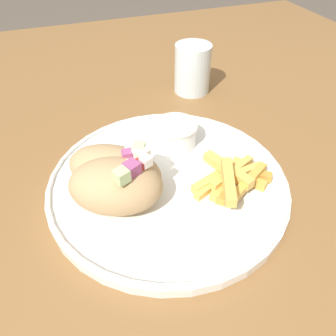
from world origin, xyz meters
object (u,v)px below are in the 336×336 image
pita_sandwich_near (116,185)px  sauce_ramekin (175,132)px  fries_pile (231,178)px  pita_sandwich_far (115,169)px  water_glass (192,71)px  plate (168,182)px

pita_sandwich_near → sauce_ramekin: (0.11, 0.09, -0.01)m
pita_sandwich_near → fries_pile: 0.15m
pita_sandwich_far → water_glass: (0.20, 0.23, -0.00)m
pita_sandwich_far → pita_sandwich_near: bearing=-60.8°
sauce_ramekin → pita_sandwich_near: bearing=-140.2°
pita_sandwich_near → pita_sandwich_far: (0.01, 0.03, -0.00)m
water_glass → plate: bearing=-119.6°
plate → sauce_ramekin: sauce_ramekin is taller
plate → fries_pile: fries_pile is taller
plate → sauce_ramekin: (0.04, 0.07, 0.02)m
plate → sauce_ramekin: 0.08m
pita_sandwich_near → pita_sandwich_far: bearing=104.4°
pita_sandwich_far → sauce_ramekin: 0.12m
pita_sandwich_far → plate: bearing=29.2°
pita_sandwich_near → fries_pile: (0.15, -0.02, -0.02)m
pita_sandwich_near → plate: bearing=39.8°
pita_sandwich_far → fries_pile: pita_sandwich_far is taller
pita_sandwich_far → water_glass: 0.30m
plate → pita_sandwich_far: pita_sandwich_far is taller
fries_pile → sauce_ramekin: fries_pile is taller
fries_pile → water_glass: (0.06, 0.28, 0.02)m
plate → fries_pile: 0.08m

